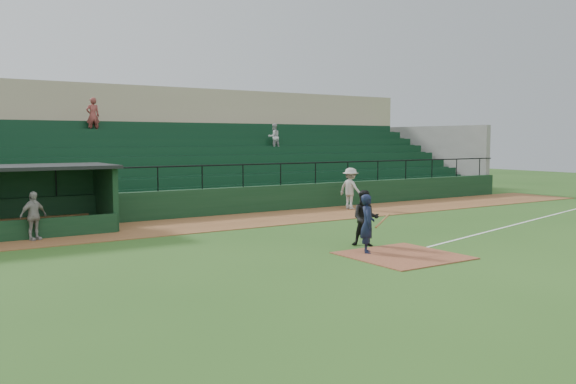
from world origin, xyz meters
TOP-DOWN VIEW (x-y plane):
  - ground at (0.00, 0.00)m, footprint 90.00×90.00m
  - warning_track at (0.00, 8.00)m, footprint 40.00×4.00m
  - home_plate_dirt at (0.00, -1.00)m, footprint 3.00×3.00m
  - foul_line at (8.00, 1.20)m, footprint 17.49×4.44m
  - stadium_structure at (-0.00, 16.46)m, footprint 38.00×13.08m
  - batter_at_plate at (-0.58, -0.12)m, footprint 1.15×0.76m
  - umpire at (0.14, 0.82)m, footprint 1.07×1.06m
  - runner at (5.99, 8.72)m, footprint 0.95×1.38m
  - dugout_player_a at (-8.32, 7.52)m, footprint 1.02×0.74m

SIDE VIEW (x-z plane):
  - ground at x=0.00m, z-range 0.00..0.00m
  - foul_line at x=8.00m, z-range 0.00..0.01m
  - warning_track at x=0.00m, z-range 0.00..0.03m
  - home_plate_dirt at x=0.00m, z-range 0.00..0.03m
  - dugout_player_a at x=-8.32m, z-range 0.03..1.63m
  - batter_at_plate at x=-0.58m, z-range 0.00..1.74m
  - umpire at x=0.14m, z-range 0.00..1.75m
  - runner at x=5.99m, z-range 0.03..1.99m
  - stadium_structure at x=0.00m, z-range -0.90..5.50m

